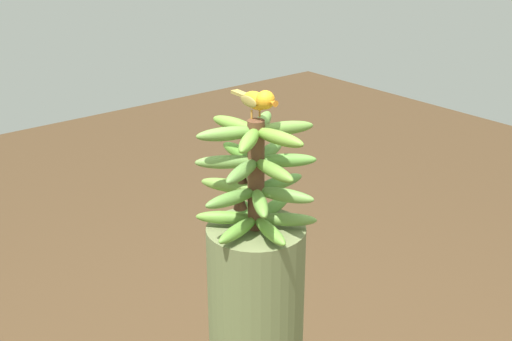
% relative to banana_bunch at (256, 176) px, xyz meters
% --- Properties ---
extents(banana_bunch, '(0.32, 0.32, 0.30)m').
position_rel_banana_bunch_xyz_m(banana_bunch, '(0.00, 0.00, 0.00)').
color(banana_bunch, brown).
rests_on(banana_bunch, banana_tree).
extents(perched_bird, '(0.18, 0.05, 0.08)m').
position_rel_banana_bunch_xyz_m(perched_bird, '(0.00, -0.01, 0.20)').
color(perched_bird, '#C68933').
rests_on(perched_bird, banana_bunch).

